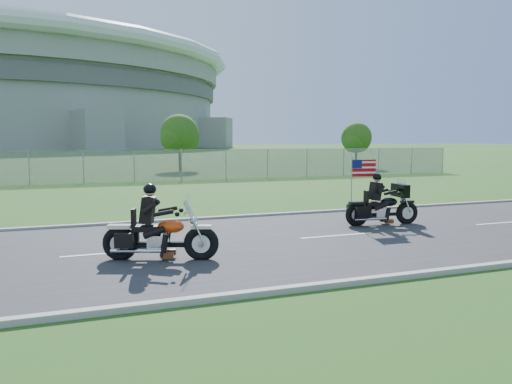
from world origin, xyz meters
name	(u,v)px	position (x,y,z in m)	size (l,w,h in m)	color
ground	(195,248)	(0.00, 0.00, 0.00)	(420.00, 420.00, 0.00)	#1E4616
road	(195,248)	(0.00, 0.00, 0.02)	(120.00, 8.00, 0.04)	#28282B
curb_north	(165,221)	(0.00, 4.05, 0.05)	(120.00, 0.18, 0.12)	#9E9B93
curb_south	(251,294)	(0.00, -4.05, 0.05)	(120.00, 0.18, 0.12)	#9E9B93
fence	(29,168)	(-5.00, 20.00, 1.00)	(60.00, 0.03, 2.00)	gray
stadium	(10,99)	(-20.00, 170.00, 15.58)	(140.40, 140.40, 29.20)	#A3A099
tree_fence_near	(180,135)	(6.04, 30.04, 2.97)	(3.52, 3.28, 4.75)	#382316
tree_fence_far	(356,139)	(22.04, 28.03, 2.64)	(3.08, 2.87, 4.20)	#382316
motorcycle_lead	(159,237)	(-1.04, -0.99, 0.55)	(2.47, 1.21, 1.73)	black
motorcycle_follow	(382,208)	(6.19, 1.09, 0.56)	(2.44, 0.87, 2.04)	black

